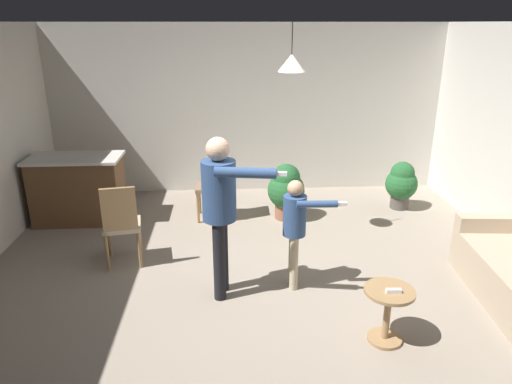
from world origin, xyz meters
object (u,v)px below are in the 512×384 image
object	(u,v)px
person_adult	(221,201)
dining_chair_by_counter	(216,182)
person_child	(296,222)
potted_plant_corner	(401,183)
side_table_by_couch	(388,309)
spare_remote_on_table	(394,291)
dining_chair_near_wall	(121,222)
kitchen_counter	(79,189)
potted_plant_by_wall	(286,189)

from	to	relation	value
person_adult	dining_chair_by_counter	size ratio (longest dim) A/B	1.68
person_child	dining_chair_by_counter	distance (m)	2.13
person_child	person_adult	bearing A→B (deg)	-79.67
person_adult	potted_plant_corner	xyz separation A→B (m)	(2.69, 2.26, -0.64)
person_child	dining_chair_by_counter	bearing A→B (deg)	-154.04
side_table_by_couch	person_adult	bearing A→B (deg)	149.44
person_adult	spare_remote_on_table	bearing A→B (deg)	67.28
dining_chair_by_counter	spare_remote_on_table	xyz separation A→B (m)	(1.57, -2.96, -0.01)
dining_chair_near_wall	side_table_by_couch	bearing A→B (deg)	-40.30
side_table_by_couch	potted_plant_corner	xyz separation A→B (m)	(1.24, 3.12, 0.08)
kitchen_counter	potted_plant_corner	xyz separation A→B (m)	(4.73, 0.19, -0.07)
kitchen_counter	spare_remote_on_table	bearing A→B (deg)	-40.31
spare_remote_on_table	person_child	bearing A→B (deg)	124.68
potted_plant_by_wall	person_adult	bearing A→B (deg)	-114.48
dining_chair_near_wall	potted_plant_corner	bearing A→B (deg)	12.70
potted_plant_by_wall	dining_chair_near_wall	bearing A→B (deg)	-147.98
kitchen_counter	potted_plant_corner	distance (m)	4.74
kitchen_counter	side_table_by_couch	xyz separation A→B (m)	(3.49, -2.93, -0.15)
dining_chair_near_wall	potted_plant_corner	size ratio (longest dim) A/B	1.36
dining_chair_by_counter	potted_plant_by_wall	distance (m)	1.01
kitchen_counter	person_child	size ratio (longest dim) A/B	1.05
dining_chair_by_counter	person_adult	bearing A→B (deg)	-176.68
person_adult	person_child	size ratio (longest dim) A/B	1.40
person_child	dining_chair_near_wall	size ratio (longest dim) A/B	1.20
side_table_by_couch	spare_remote_on_table	bearing A→B (deg)	-71.26
kitchen_counter	side_table_by_couch	world-z (taller)	kitchen_counter
kitchen_counter	dining_chair_by_counter	world-z (taller)	dining_chair_by_counter
dining_chair_near_wall	potted_plant_corner	distance (m)	4.16
person_adult	spare_remote_on_table	xyz separation A→B (m)	(1.47, -0.90, -0.51)
side_table_by_couch	person_adult	size ratio (longest dim) A/B	0.31
side_table_by_couch	dining_chair_by_counter	xyz separation A→B (m)	(-1.55, 2.91, 0.22)
potted_plant_corner	spare_remote_on_table	xyz separation A→B (m)	(-1.23, -3.17, 0.13)
dining_chair_by_counter	side_table_by_couch	bearing A→B (deg)	-151.45
person_adult	dining_chair_near_wall	distance (m)	1.43
dining_chair_by_counter	potted_plant_corner	xyz separation A→B (m)	(2.80, 0.21, -0.14)
spare_remote_on_table	kitchen_counter	bearing A→B (deg)	139.69
potted_plant_corner	dining_chair_near_wall	bearing A→B (deg)	-157.77
kitchen_counter	dining_chair_near_wall	xyz separation A→B (m)	(0.89, -1.38, 0.07)
potted_plant_corner	potted_plant_by_wall	world-z (taller)	potted_plant_by_wall
person_child	dining_chair_near_wall	xyz separation A→B (m)	(-1.92, 0.58, -0.20)
potted_plant_corner	side_table_by_couch	bearing A→B (deg)	-111.71
kitchen_counter	spare_remote_on_table	world-z (taller)	kitchen_counter
person_child	spare_remote_on_table	world-z (taller)	person_child
kitchen_counter	dining_chair_near_wall	size ratio (longest dim) A/B	1.26
side_table_by_couch	person_adult	xyz separation A→B (m)	(-1.45, 0.86, 0.72)
kitchen_counter	potted_plant_by_wall	bearing A→B (deg)	-1.85
person_child	potted_plant_corner	distance (m)	2.91
kitchen_counter	person_child	world-z (taller)	person_child
dining_chair_by_counter	potted_plant_by_wall	size ratio (longest dim) A/B	1.22
person_child	kitchen_counter	bearing A→B (deg)	-123.04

